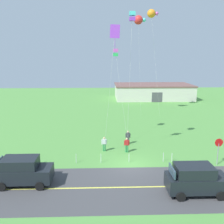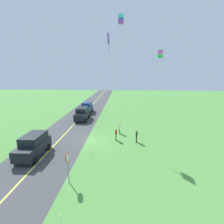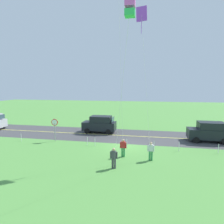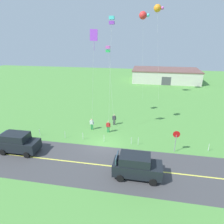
{
  "view_description": "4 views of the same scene",
  "coord_description": "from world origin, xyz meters",
  "views": [
    {
      "loc": [
        -2.49,
        -21.46,
        9.92
      ],
      "look_at": [
        -1.63,
        3.86,
        4.28
      ],
      "focal_mm": 39.62,
      "sensor_mm": 36.0,
      "label": 1
    },
    {
      "loc": [
        18.76,
        3.92,
        8.34
      ],
      "look_at": [
        1.27,
        2.82,
        4.04
      ],
      "focal_mm": 25.67,
      "sensor_mm": 36.0,
      "label": 2
    },
    {
      "loc": [
        -2.23,
        19.33,
        6.2
      ],
      "look_at": [
        0.75,
        4.14,
        4.1
      ],
      "focal_mm": 30.56,
      "sensor_mm": 36.0,
      "label": 3
    },
    {
      "loc": [
        4.73,
        -20.0,
        12.06
      ],
      "look_at": [
        0.52,
        2.79,
        3.14
      ],
      "focal_mm": 31.45,
      "sensor_mm": 36.0,
      "label": 4
    }
  ],
  "objects": [
    {
      "name": "ground_plane",
      "position": [
        0.0,
        0.0,
        -0.05
      ],
      "size": [
        120.0,
        120.0,
        0.1
      ],
      "primitive_type": "cube",
      "color": "#549342"
    },
    {
      "name": "asphalt_road",
      "position": [
        0.0,
        -4.0,
        0.0
      ],
      "size": [
        120.0,
        7.0,
        0.0
      ],
      "primitive_type": "cube",
      "color": "#424244",
      "rests_on": "ground"
    },
    {
      "name": "road_centre_stripe",
      "position": [
        0.0,
        -4.0,
        0.01
      ],
      "size": [
        120.0,
        0.16,
        0.0
      ],
      "primitive_type": "cube",
      "color": "#E5E04C",
      "rests_on": "asphalt_road"
    },
    {
      "name": "car_suv_foreground",
      "position": [
        4.22,
        -5.06,
        1.15
      ],
      "size": [
        4.4,
        2.12,
        2.24
      ],
      "color": "black",
      "rests_on": "ground"
    },
    {
      "name": "car_parked_west_near",
      "position": [
        -8.92,
        -3.25,
        1.15
      ],
      "size": [
        4.4,
        2.12,
        2.24
      ],
      "color": "black",
      "rests_on": "ground"
    },
    {
      "name": "stop_sign",
      "position": [
        8.17,
        -0.1,
        1.8
      ],
      "size": [
        0.76,
        0.08,
        2.56
      ],
      "color": "gray",
      "rests_on": "ground"
    },
    {
      "name": "person_adult_near",
      "position": [
        -2.47,
        3.65,
        0.86
      ],
      "size": [
        0.58,
        0.22,
        1.6
      ],
      "rotation": [
        0.0,
        0.0,
        4.57
      ],
      "color": "#338C4C",
      "rests_on": "ground"
    },
    {
      "name": "person_adult_companion",
      "position": [
        -0.08,
        3.24,
        0.86
      ],
      "size": [
        0.58,
        0.22,
        1.6
      ],
      "rotation": [
        0.0,
        0.0,
        4.76
      ],
      "color": "#338C4C",
      "rests_on": "ground"
    },
    {
      "name": "person_child_watcher",
      "position": [
        0.29,
        5.77,
        0.86
      ],
      "size": [
        0.58,
        0.22,
        1.6
      ],
      "rotation": [
        0.0,
        0.0,
        4.04
      ],
      "color": "#3F3F47",
      "rests_on": "ground"
    },
    {
      "name": "kite_red_low",
      "position": [
        -1.43,
        2.25,
        11.95
      ],
      "size": [
        1.54,
        1.53,
        12.85
      ],
      "color": "silver",
      "rests_on": "ground"
    },
    {
      "name": "kite_yellow_high",
      "position": [
        -1.06,
        8.21,
        10.41
      ],
      "size": [
        1.64,
        2.73,
        10.88
      ],
      "color": "silver",
      "rests_on": "ground"
    },
    {
      "name": "fence_post_0",
      "position": [
        -8.65,
        0.7,
        0.45
      ],
      "size": [
        0.05,
        0.05,
        0.9
      ],
      "primitive_type": "cylinder",
      "color": "silver",
      "rests_on": "ground"
    },
    {
      "name": "fence_post_1",
      "position": [
        -5.16,
        0.7,
        0.45
      ],
      "size": [
        0.05,
        0.05,
        0.9
      ],
      "primitive_type": "cylinder",
      "color": "silver",
      "rests_on": "ground"
    },
    {
      "name": "fence_post_2",
      "position": [
        -2.8,
        0.7,
        0.45
      ],
      "size": [
        0.05,
        0.05,
        0.9
      ],
      "primitive_type": "cylinder",
      "color": "silver",
      "rests_on": "ground"
    },
    {
      "name": "fence_post_3",
      "position": [
        -0.1,
        0.7,
        0.45
      ],
      "size": [
        0.05,
        0.05,
        0.9
      ],
      "primitive_type": "cylinder",
      "color": "silver",
      "rests_on": "ground"
    },
    {
      "name": "fence_post_4",
      "position": [
        3.24,
        0.7,
        0.45
      ],
      "size": [
        0.05,
        0.05,
        0.9
      ],
      "primitive_type": "cylinder",
      "color": "silver",
      "rests_on": "ground"
    },
    {
      "name": "fence_post_5",
      "position": [
        4.07,
        0.7,
        0.45
      ],
      "size": [
        0.05,
        0.05,
        0.9
      ],
      "primitive_type": "cylinder",
      "color": "silver",
      "rests_on": "ground"
    },
    {
      "name": "fence_post_6",
      "position": [
        11.93,
        0.7,
        0.45
      ],
      "size": [
        0.05,
        0.05,
        0.9
      ],
      "primitive_type": "cylinder",
      "color": "silver",
      "rests_on": "ground"
    }
  ]
}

